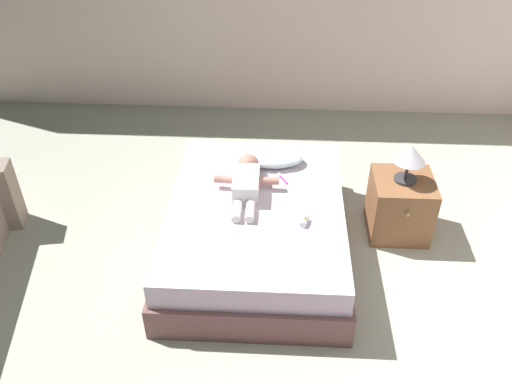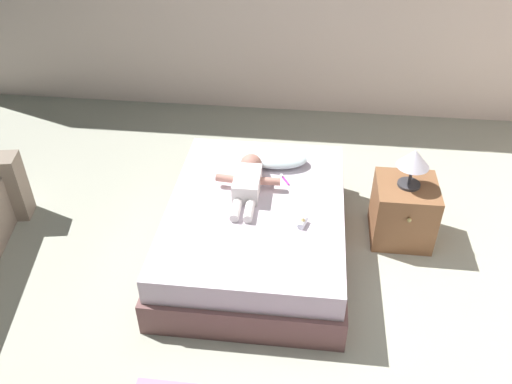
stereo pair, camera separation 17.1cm
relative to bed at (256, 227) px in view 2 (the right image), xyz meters
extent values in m
plane|color=#A8A998|center=(0.19, -0.70, -0.21)|extent=(8.00, 8.00, 0.00)
cube|color=brown|center=(0.00, 0.00, -0.09)|extent=(1.27, 1.72, 0.24)
cube|color=silver|center=(0.00, 0.00, 0.12)|extent=(1.22, 1.65, 0.19)
ellipsoid|color=silver|center=(0.08, 0.52, 0.27)|extent=(0.51, 0.27, 0.11)
cube|color=white|center=(-0.08, 0.13, 0.29)|extent=(0.18, 0.32, 0.14)
sphere|color=tan|center=(-0.08, 0.36, 0.30)|extent=(0.16, 0.16, 0.16)
cylinder|color=tan|center=(-0.24, 0.18, 0.29)|extent=(0.15, 0.07, 0.06)
cylinder|color=tan|center=(0.08, 0.18, 0.29)|extent=(0.15, 0.06, 0.06)
cylinder|color=white|center=(-0.12, -0.12, 0.25)|extent=(0.06, 0.20, 0.06)
cylinder|color=white|center=(-0.03, -0.12, 0.25)|extent=(0.06, 0.20, 0.06)
cube|color=#B833AD|center=(0.18, 0.29, 0.22)|extent=(0.06, 0.10, 0.01)
cube|color=white|center=(0.16, 0.34, 0.24)|extent=(0.02, 0.03, 0.01)
cube|color=brown|center=(1.07, 0.28, 0.03)|extent=(0.44, 0.44, 0.47)
sphere|color=tan|center=(1.07, 0.05, 0.13)|extent=(0.03, 0.03, 0.03)
cylinder|color=#333338|center=(1.07, 0.28, 0.27)|extent=(0.16, 0.16, 0.02)
cylinder|color=#333338|center=(1.07, 0.28, 0.35)|extent=(0.02, 0.02, 0.15)
cone|color=silver|center=(1.07, 0.28, 0.49)|extent=(0.23, 0.23, 0.13)
cylinder|color=white|center=(0.33, -0.20, 0.24)|extent=(0.07, 0.11, 0.05)
cone|color=#E1BF77|center=(0.33, -0.20, 0.28)|extent=(0.03, 0.03, 0.02)
camera|label=1|loc=(0.16, -2.91, 2.49)|focal=37.08mm
camera|label=2|loc=(0.33, -2.90, 2.49)|focal=37.08mm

